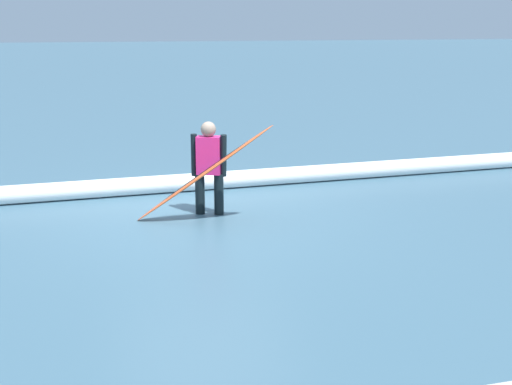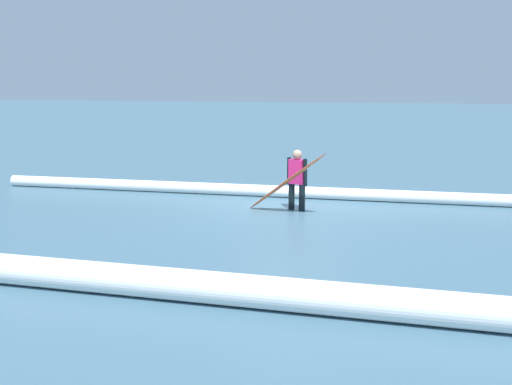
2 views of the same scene
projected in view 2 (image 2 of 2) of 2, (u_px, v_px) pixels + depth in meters
ground_plane at (288, 211)px, 13.50m from camera, size 166.52×166.52×0.00m
surfer at (297, 177)px, 13.50m from camera, size 0.49×0.31×1.36m
surfboard at (286, 182)px, 13.19m from camera, size 1.95×0.86×1.43m
wave_crest_foreground at (272, 191)px, 15.22m from camera, size 14.75×1.23×0.29m
wave_crest_midground at (246, 291)px, 7.67m from camera, size 23.61×1.17×0.42m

